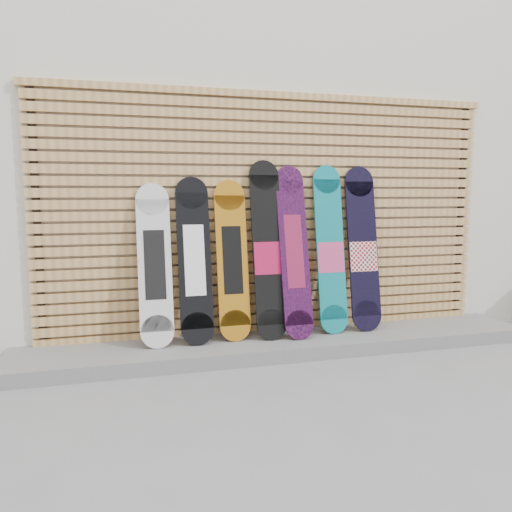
# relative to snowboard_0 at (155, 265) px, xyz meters

# --- Properties ---
(ground) EXTENTS (80.00, 80.00, 0.00)m
(ground) POSITION_rel_snowboard_0_xyz_m (1.25, -0.79, -0.80)
(ground) COLOR gray
(ground) RESTS_ON ground
(building) EXTENTS (12.00, 5.00, 3.60)m
(building) POSITION_rel_snowboard_0_xyz_m (1.75, 2.71, 1.00)
(building) COLOR silver
(building) RESTS_ON ground
(concrete_step) EXTENTS (4.60, 0.70, 0.12)m
(concrete_step) POSITION_rel_snowboard_0_xyz_m (1.10, -0.11, -0.74)
(concrete_step) COLOR slate
(concrete_step) RESTS_ON ground
(slat_wall) EXTENTS (4.26, 0.08, 2.29)m
(slat_wall) POSITION_rel_snowboard_0_xyz_m (1.10, 0.18, 0.41)
(slat_wall) COLOR tan
(slat_wall) RESTS_ON ground
(snowboard_0) EXTENTS (0.28, 0.32, 1.36)m
(snowboard_0) POSITION_rel_snowboard_0_xyz_m (0.00, 0.00, 0.00)
(snowboard_0) COLOR silver
(snowboard_0) RESTS_ON concrete_step
(snowboard_1) EXTENTS (0.28, 0.32, 1.42)m
(snowboard_1) POSITION_rel_snowboard_0_xyz_m (0.33, -0.00, 0.03)
(snowboard_1) COLOR black
(snowboard_1) RESTS_ON concrete_step
(snowboard_2) EXTENTS (0.27, 0.29, 1.39)m
(snowboard_2) POSITION_rel_snowboard_0_xyz_m (0.67, 0.01, 0.02)
(snowboard_2) COLOR #AE6C12
(snowboard_2) RESTS_ON concrete_step
(snowboard_3) EXTENTS (0.27, 0.34, 1.57)m
(snowboard_3) POSITION_rel_snowboard_0_xyz_m (0.98, -0.02, 0.09)
(snowboard_3) COLOR black
(snowboard_3) RESTS_ON concrete_step
(snowboard_4) EXTENTS (0.26, 0.39, 1.53)m
(snowboard_4) POSITION_rel_snowboard_0_xyz_m (1.22, -0.04, 0.08)
(snowboard_4) COLOR black
(snowboard_4) RESTS_ON concrete_step
(snowboard_5) EXTENTS (0.27, 0.30, 1.54)m
(snowboard_5) POSITION_rel_snowboard_0_xyz_m (1.59, 0.01, 0.07)
(snowboard_5) COLOR #0D7C84
(snowboard_5) RESTS_ON concrete_step
(snowboard_6) EXTENTS (0.29, 0.30, 1.53)m
(snowboard_6) POSITION_rel_snowboard_0_xyz_m (1.92, 0.00, 0.07)
(snowboard_6) COLOR black
(snowboard_6) RESTS_ON concrete_step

